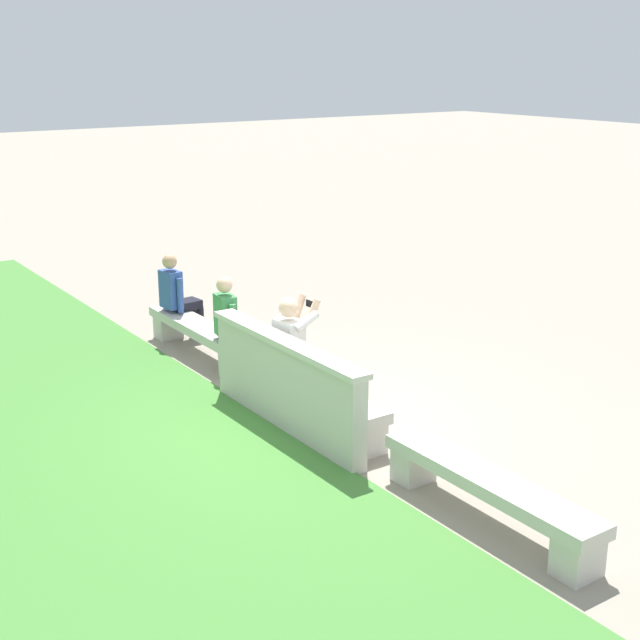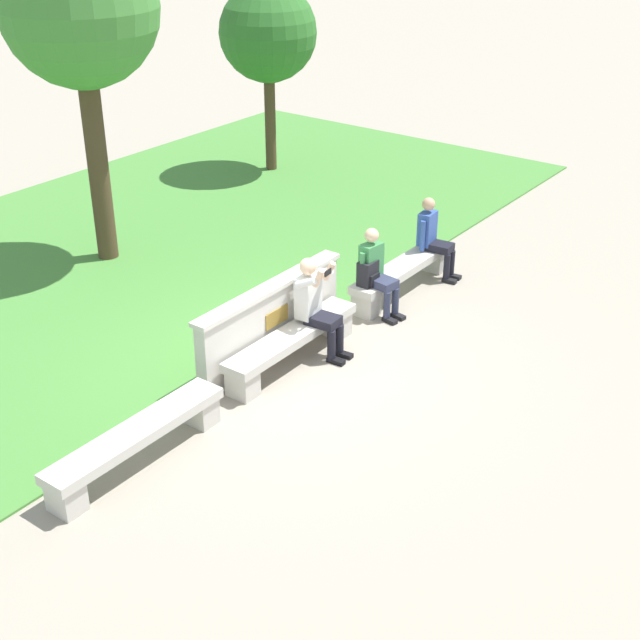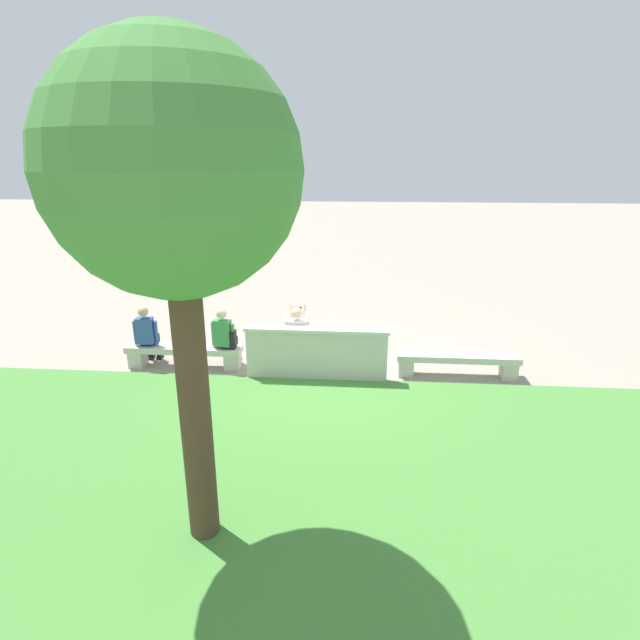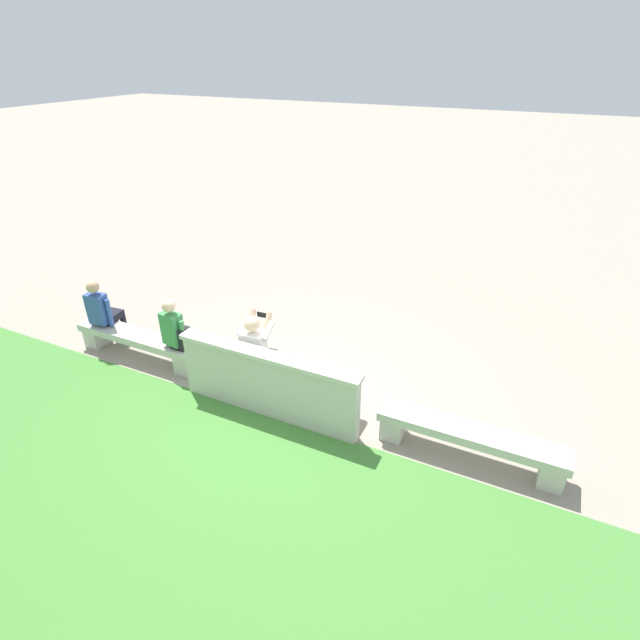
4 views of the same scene
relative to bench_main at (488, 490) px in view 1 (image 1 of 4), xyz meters
name	(u,v)px [view 1 (image 1 of 4)]	position (x,y,z in m)	size (l,w,h in m)	color
ground_plane	(312,422)	(2.67, 0.00, -0.31)	(80.00, 80.00, 0.00)	gray
bench_main	(488,490)	(0.00, 0.00, 0.00)	(2.30, 0.40, 0.45)	beige
bench_near	(312,395)	(2.67, 0.00, 0.00)	(2.30, 0.40, 0.45)	beige
bench_mid	(199,334)	(5.34, 0.00, 0.00)	(2.30, 0.40, 0.45)	beige
backrest_wall_with_plaque	(286,384)	(2.67, 0.34, 0.21)	(2.69, 0.24, 1.01)	beige
person_photographer	(298,347)	(3.07, -0.08, 0.43)	(0.49, 0.74, 1.32)	black
person_distant	(234,322)	(4.51, -0.07, 0.36)	(0.48, 0.71, 1.26)	black
person_companion	(178,295)	(6.08, -0.07, 0.36)	(0.48, 0.70, 1.26)	black
backpack	(232,328)	(4.42, 0.01, 0.32)	(0.28, 0.24, 0.43)	black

